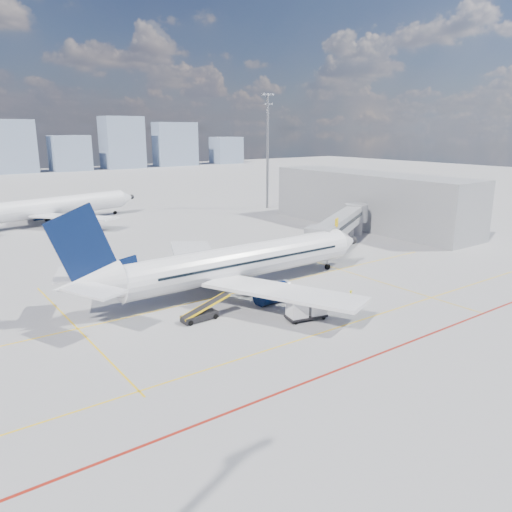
% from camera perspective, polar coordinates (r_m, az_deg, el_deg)
% --- Properties ---
extents(ground, '(420.00, 420.00, 0.00)m').
position_cam_1_polar(ground, '(51.68, 4.87, -6.00)').
color(ground, gray).
rests_on(ground, ground).
extents(apron_markings, '(90.00, 35.12, 0.01)m').
position_cam_1_polar(apron_markings, '(48.63, 7.40, -7.40)').
color(apron_markings, '#E4B30C').
rests_on(apron_markings, ground).
extents(jet_bridge, '(23.55, 15.78, 6.30)m').
position_cam_1_polar(jet_bridge, '(78.26, 9.86, 3.70)').
color(jet_bridge, gray).
rests_on(jet_bridge, ground).
extents(terminal_block, '(10.00, 42.00, 10.00)m').
position_cam_1_polar(terminal_block, '(96.12, 12.87, 6.27)').
color(terminal_block, gray).
rests_on(terminal_block, ground).
extents(floodlight_mast_ne, '(3.20, 0.61, 25.45)m').
position_cam_1_polar(floodlight_mast_ne, '(115.20, 1.32, 12.20)').
color(floodlight_mast_ne, gray).
rests_on(floodlight_mast_ne, ground).
extents(floodlight_mast_far, '(3.20, 0.61, 25.45)m').
position_cam_1_polar(floodlight_mast_far, '(159.39, 1.38, 12.80)').
color(floodlight_mast_far, gray).
rests_on(floodlight_mast_far, ground).
extents(main_aircraft, '(39.84, 34.72, 11.61)m').
position_cam_1_polar(main_aircraft, '(56.00, -2.79, -0.89)').
color(main_aircraft, silver).
rests_on(main_aircraft, ground).
extents(second_aircraft, '(38.19, 32.84, 11.29)m').
position_cam_1_polar(second_aircraft, '(104.26, -22.58, 5.16)').
color(second_aircraft, silver).
rests_on(second_aircraft, ground).
extents(baggage_tug, '(2.09, 1.41, 1.37)m').
position_cam_1_polar(baggage_tug, '(53.01, 6.41, -4.75)').
color(baggage_tug, silver).
rests_on(baggage_tug, ground).
extents(cargo_dolly, '(4.24, 2.57, 2.17)m').
position_cam_1_polar(cargo_dolly, '(48.53, 5.75, -5.90)').
color(cargo_dolly, black).
rests_on(cargo_dolly, ground).
extents(belt_loader, '(5.26, 1.52, 2.14)m').
position_cam_1_polar(belt_loader, '(48.61, -6.32, -6.68)').
color(belt_loader, black).
rests_on(belt_loader, ground).
extents(ramp_worker, '(0.42, 0.62, 1.66)m').
position_cam_1_polar(ramp_worker, '(53.04, 10.78, -4.71)').
color(ramp_worker, yellow).
rests_on(ramp_worker, ground).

